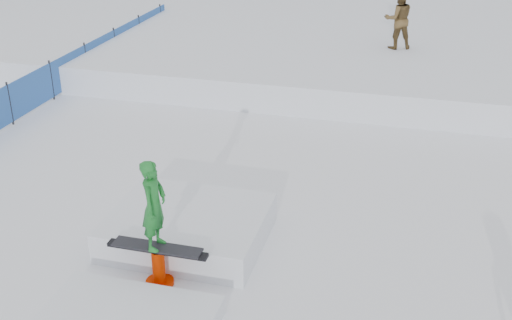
# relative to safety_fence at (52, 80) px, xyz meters

# --- Properties ---
(ground) EXTENTS (120.00, 120.00, 0.00)m
(ground) POSITION_rel_safety_fence_xyz_m (6.50, -6.60, -0.55)
(ground) COLOR white
(snow_midrise) EXTENTS (50.00, 18.00, 0.80)m
(snow_midrise) POSITION_rel_safety_fence_xyz_m (6.50, 9.40, -0.15)
(snow_midrise) COLOR white
(snow_midrise) RESTS_ON ground
(safety_fence) EXTENTS (0.05, 16.00, 1.10)m
(safety_fence) POSITION_rel_safety_fence_xyz_m (0.00, 0.00, 0.00)
(safety_fence) COLOR #2C5CAD
(safety_fence) RESTS_ON ground
(walker_olive) EXTENTS (1.03, 0.92, 1.77)m
(walker_olive) POSITION_rel_safety_fence_xyz_m (8.85, 4.81, 1.14)
(walker_olive) COLOR brown
(walker_olive) RESTS_ON snow_midrise
(jib_rail_feature) EXTENTS (2.60, 4.40, 2.11)m
(jib_rail_feature) POSITION_rel_safety_fence_xyz_m (6.12, -6.53, -0.25)
(jib_rail_feature) COLOR white
(jib_rail_feature) RESTS_ON ground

